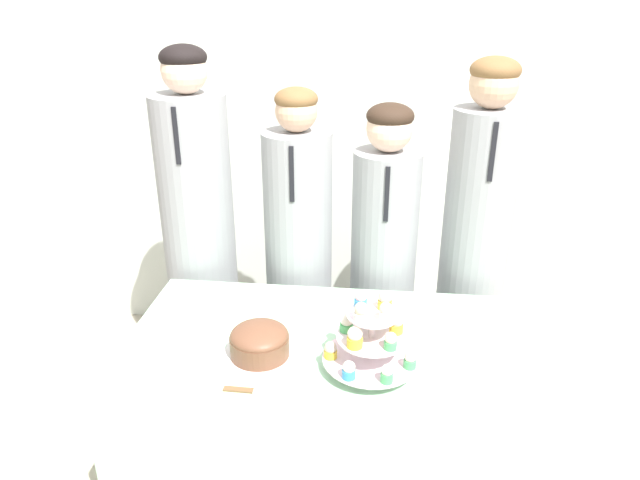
{
  "coord_description": "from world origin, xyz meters",
  "views": [
    {
      "loc": [
        0.17,
        -1.25,
        1.85
      ],
      "look_at": [
        -0.02,
        0.42,
        1.12
      ],
      "focal_mm": 32.0,
      "sensor_mm": 36.0,
      "label": 1
    }
  ],
  "objects_px": {
    "cake_knife": "(256,392)",
    "student_0": "(201,252)",
    "round_cake": "(260,342)",
    "student_1": "(299,272)",
    "student_2": "(382,280)",
    "student_3": "(472,265)",
    "cupcake_stand": "(371,336)"
  },
  "relations": [
    {
      "from": "student_3",
      "to": "cupcake_stand",
      "type": "bearing_deg",
      "value": -119.64
    },
    {
      "from": "cupcake_stand",
      "to": "student_2",
      "type": "distance_m",
      "value": 0.74
    },
    {
      "from": "cupcake_stand",
      "to": "student_0",
      "type": "height_order",
      "value": "student_0"
    },
    {
      "from": "student_1",
      "to": "student_2",
      "type": "height_order",
      "value": "student_1"
    },
    {
      "from": "cake_knife",
      "to": "student_1",
      "type": "relative_size",
      "value": 0.2
    },
    {
      "from": "cupcake_stand",
      "to": "student_3",
      "type": "relative_size",
      "value": 0.18
    },
    {
      "from": "round_cake",
      "to": "student_2",
      "type": "bearing_deg",
      "value": 60.94
    },
    {
      "from": "cake_knife",
      "to": "student_3",
      "type": "height_order",
      "value": "student_3"
    },
    {
      "from": "round_cake",
      "to": "cupcake_stand",
      "type": "relative_size",
      "value": 0.81
    },
    {
      "from": "student_2",
      "to": "student_3",
      "type": "distance_m",
      "value": 0.38
    },
    {
      "from": "cupcake_stand",
      "to": "student_3",
      "type": "bearing_deg",
      "value": 60.36
    },
    {
      "from": "cupcake_stand",
      "to": "student_1",
      "type": "height_order",
      "value": "student_1"
    },
    {
      "from": "cake_knife",
      "to": "cupcake_stand",
      "type": "distance_m",
      "value": 0.38
    },
    {
      "from": "student_0",
      "to": "cake_knife",
      "type": "bearing_deg",
      "value": -63.52
    },
    {
      "from": "cake_knife",
      "to": "student_2",
      "type": "relative_size",
      "value": 0.21
    },
    {
      "from": "student_0",
      "to": "student_1",
      "type": "relative_size",
      "value": 1.1
    },
    {
      "from": "student_0",
      "to": "student_3",
      "type": "relative_size",
      "value": 1.02
    },
    {
      "from": "student_0",
      "to": "round_cake",
      "type": "bearing_deg",
      "value": -59.53
    },
    {
      "from": "round_cake",
      "to": "student_3",
      "type": "xyz_separation_m",
      "value": [
        0.76,
        0.7,
        -0.03
      ]
    },
    {
      "from": "round_cake",
      "to": "cake_knife",
      "type": "bearing_deg",
      "value": -82.08
    },
    {
      "from": "round_cake",
      "to": "cupcake_stand",
      "type": "xyz_separation_m",
      "value": [
        0.35,
        -0.02,
        0.06
      ]
    },
    {
      "from": "student_0",
      "to": "student_2",
      "type": "height_order",
      "value": "student_0"
    },
    {
      "from": "cupcake_stand",
      "to": "student_1",
      "type": "distance_m",
      "value": 0.81
    },
    {
      "from": "round_cake",
      "to": "student_1",
      "type": "xyz_separation_m",
      "value": [
        0.02,
        0.7,
        -0.1
      ]
    },
    {
      "from": "cake_knife",
      "to": "student_0",
      "type": "height_order",
      "value": "student_0"
    },
    {
      "from": "student_0",
      "to": "student_2",
      "type": "distance_m",
      "value": 0.81
    },
    {
      "from": "cake_knife",
      "to": "student_3",
      "type": "relative_size",
      "value": 0.18
    },
    {
      "from": "round_cake",
      "to": "student_0",
      "type": "bearing_deg",
      "value": 120.47
    },
    {
      "from": "student_0",
      "to": "student_1",
      "type": "xyz_separation_m",
      "value": [
        0.44,
        -0.0,
        -0.07
      ]
    },
    {
      "from": "cupcake_stand",
      "to": "student_3",
      "type": "distance_m",
      "value": 0.83
    },
    {
      "from": "cake_knife",
      "to": "round_cake",
      "type": "bearing_deg",
      "value": 98.85
    },
    {
      "from": "cupcake_stand",
      "to": "student_2",
      "type": "bearing_deg",
      "value": 87.18
    }
  ]
}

